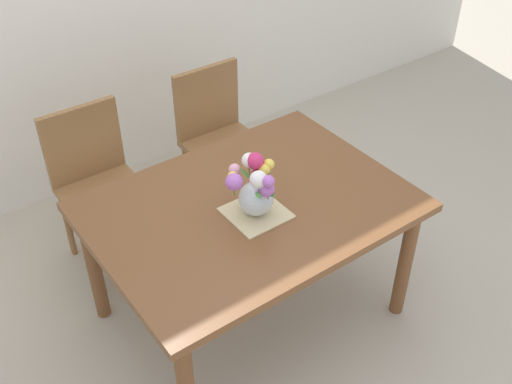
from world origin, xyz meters
TOP-DOWN VIEW (x-y plane):
  - ground_plane at (0.00, 0.00)m, footprint 12.00×12.00m
  - dining_table at (0.00, 0.00)m, footprint 1.41×1.04m
  - chair_left at (-0.39, 0.86)m, footprint 0.42×0.42m
  - chair_right at (0.39, 0.86)m, footprint 0.42×0.42m
  - placemat at (-0.02, -0.08)m, footprint 0.25×0.25m
  - flower_vase at (-0.02, -0.07)m, footprint 0.24×0.26m

SIDE VIEW (x-z plane):
  - ground_plane at x=0.00m, z-range 0.00..0.00m
  - chair_left at x=-0.39m, z-range 0.07..0.97m
  - chair_right at x=0.39m, z-range 0.07..0.97m
  - dining_table at x=0.00m, z-range 0.27..0.99m
  - placemat at x=-0.02m, z-range 0.72..0.73m
  - flower_vase at x=-0.02m, z-range 0.72..1.00m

